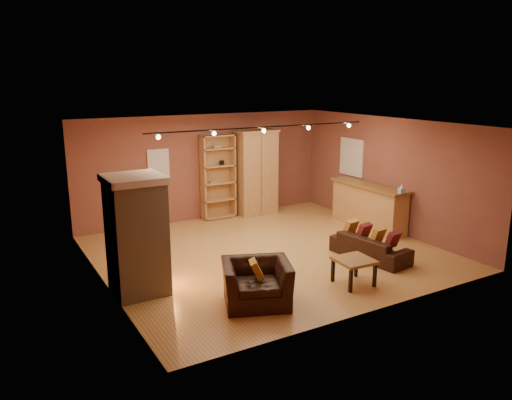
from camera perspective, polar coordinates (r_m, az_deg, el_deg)
floor at (r=10.98m, az=1.38°, el=-6.04°), size 7.00×7.00×0.00m
ceiling at (r=10.37m, az=1.47°, el=8.68°), size 7.00×7.00×0.00m
back_wall at (r=13.41m, az=-5.83°, el=3.76°), size 7.00×0.02×2.80m
left_wall at (r=9.31m, az=-17.32°, el=-1.31°), size 0.02×6.50×2.80m
right_wall at (r=12.72m, az=15.03°, el=2.80°), size 0.02×6.50×2.80m
fireplace at (r=8.95m, az=-13.43°, el=-3.93°), size 1.01×0.98×2.12m
back_window at (r=12.90m, az=-11.09°, el=3.84°), size 0.56×0.04×0.86m
bookcase at (r=13.47m, az=-4.49°, el=2.75°), size 0.93×0.36×2.27m
armoire at (r=13.81m, az=-0.00°, el=3.19°), size 1.16×0.66×2.35m
bar_counter at (r=12.95m, az=12.74°, el=-0.64°), size 0.63×2.35×1.12m
tissue_box at (r=12.00m, az=16.30°, el=1.16°), size 0.12×0.12×0.21m
right_window at (r=13.67m, az=10.88°, el=4.83°), size 0.05×0.90×1.00m
loveseat at (r=10.81m, az=12.94°, el=-4.72°), size 0.75×1.78×0.74m
armchair at (r=8.46m, az=0.06°, el=-8.68°), size 1.32×1.10×0.98m
coffee_table at (r=9.41m, az=11.14°, el=-7.04°), size 0.69×0.69×0.49m
track_rail at (r=10.55m, az=0.90°, el=8.17°), size 5.20×0.09×0.13m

